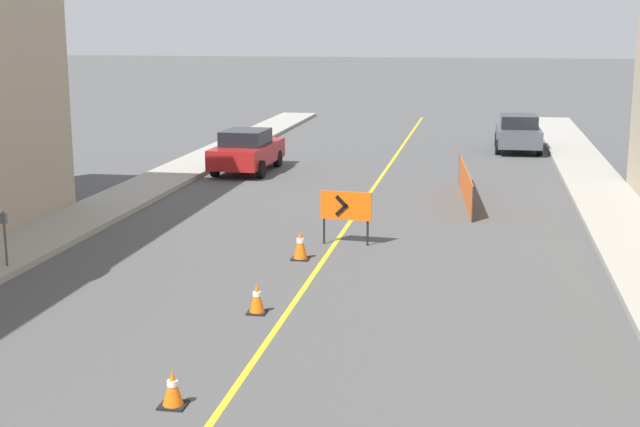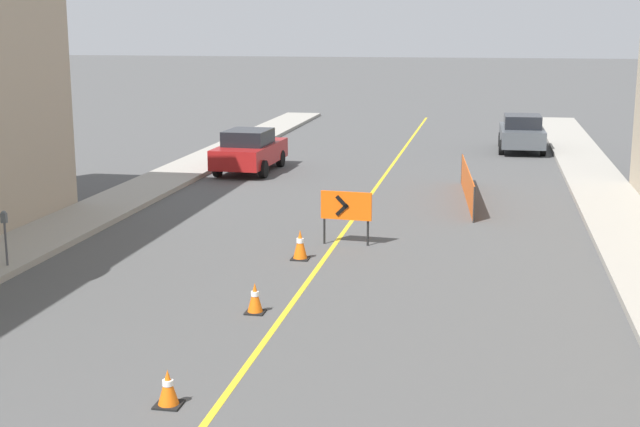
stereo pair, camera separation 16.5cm
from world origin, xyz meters
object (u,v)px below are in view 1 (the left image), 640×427
traffic_cone_fifth (300,245)px  parked_car_curb_near (247,151)px  traffic_cone_third (173,388)px  arrow_barricade_primary (346,207)px  parking_meter_near_curb (4,227)px  parked_car_curb_mid (518,133)px  traffic_cone_fourth (257,298)px

traffic_cone_fifth → parked_car_curb_near: (-4.52, 12.08, 0.45)m
traffic_cone_third → traffic_cone_fifth: size_ratio=0.78×
arrow_barricade_primary → parking_meter_near_curb: bearing=-145.7°
traffic_cone_third → parked_car_curb_near: size_ratio=0.13×
traffic_cone_fifth → arrow_barricade_primary: (0.83, 1.60, 0.60)m
parked_car_curb_mid → parking_meter_near_curb: (-11.81, -21.93, 0.24)m
parked_car_curb_near → parked_car_curb_mid: 12.65m
parked_car_curb_near → parking_meter_near_curb: 14.47m
traffic_cone_third → parking_meter_near_curb: size_ratio=0.44×
arrow_barricade_primary → parking_meter_near_curb: parking_meter_near_curb is taller
parked_car_curb_near → parking_meter_near_curb: (-1.66, -14.38, 0.24)m
traffic_cone_fifth → parked_car_curb_mid: size_ratio=0.16×
traffic_cone_third → parking_meter_near_curb: (-6.03, 6.09, 0.76)m
traffic_cone_third → parked_car_curb_mid: parked_car_curb_mid is taller
traffic_cone_fourth → parking_meter_near_curb: size_ratio=0.48×
traffic_cone_fifth → parked_car_curb_near: parked_car_curb_near is taller
arrow_barricade_primary → parked_car_curb_near: bearing=122.2°
traffic_cone_third → parking_meter_near_curb: bearing=134.7°
parked_car_curb_mid → parking_meter_near_curb: bearing=-119.4°
arrow_barricade_primary → traffic_cone_third: bearing=-90.4°
traffic_cone_fourth → traffic_cone_fifth: 4.05m
parking_meter_near_curb → traffic_cone_fourth: bearing=-15.9°
traffic_cone_fourth → parking_meter_near_curb: parking_meter_near_curb is taller
arrow_barricade_primary → parked_car_curb_mid: (4.80, 18.03, -0.15)m
traffic_cone_fifth → arrow_barricade_primary: 1.90m
traffic_cone_fourth → traffic_cone_fifth: size_ratio=0.84×
parking_meter_near_curb → parked_car_curb_mid: bearing=61.7°
traffic_cone_third → parked_car_curb_mid: 28.62m
traffic_cone_third → traffic_cone_fourth: (0.14, 4.34, 0.02)m
traffic_cone_fourth → arrow_barricade_primary: size_ratio=0.44×
traffic_cone_fourth → parked_car_curb_near: parked_car_curb_near is taller
traffic_cone_fourth → parked_car_curb_mid: (5.64, 23.68, 0.50)m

